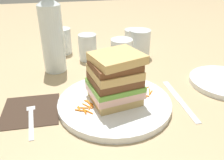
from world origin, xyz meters
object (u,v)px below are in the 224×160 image
water_bottle (52,34)px  main_plate (115,103)px  sandwich (115,79)px  empty_tumbler_2 (88,47)px  fork (31,114)px  empty_tumbler_1 (62,41)px  empty_tumbler_3 (139,43)px  napkin_dark (31,110)px  knife (181,101)px  empty_tumbler_0 (134,39)px  juice_glass (121,55)px

water_bottle → main_plate: bearing=-59.5°
sandwich → empty_tumbler_2: bearing=95.4°
fork → empty_tumbler_2: size_ratio=1.83×
empty_tumbler_1 → empty_tumbler_3: (0.27, -0.09, 0.00)m
water_bottle → empty_tumbler_1: bearing=79.8°
fork → empty_tumbler_2: (0.17, 0.31, 0.04)m
empty_tumbler_3 → napkin_dark: bearing=-142.3°
fork → water_bottle: water_bottle is taller
napkin_dark → knife: 0.37m
empty_tumbler_0 → empty_tumbler_1: 0.28m
fork → juice_glass: bearing=40.1°
main_plate → knife: 0.17m
water_bottle → empty_tumbler_3: size_ratio=2.67×
fork → empty_tumbler_3: bearing=40.0°
juice_glass → napkin_dark: bearing=-143.0°
empty_tumbler_1 → fork: bearing=-102.2°
empty_tumbler_2 → empty_tumbler_3: bearing=-3.1°
juice_glass → water_bottle: 0.23m
water_bottle → empty_tumbler_2: size_ratio=2.89×
juice_glass → empty_tumbler_0: juice_glass is taller
main_plate → empty_tumbler_1: empty_tumbler_1 is taller
main_plate → juice_glass: bearing=72.1°
fork → empty_tumbler_0: empty_tumbler_0 is taller
fork → empty_tumbler_2: 0.36m
fork → empty_tumbler_0: size_ratio=2.21×
water_bottle → empty_tumbler_0: (0.31, 0.15, -0.08)m
main_plate → empty_tumbler_3: bearing=62.1°
napkin_dark → empty_tumbler_2: bearing=59.0°
water_bottle → empty_tumbler_2: 0.15m
fork → empty_tumbler_0: 0.54m
napkin_dark → knife: bearing=-5.6°
knife → empty_tumbler_2: 0.38m
juice_glass → empty_tumbler_3: 0.11m
sandwich → fork: sandwich is taller
fork → water_bottle: size_ratio=0.63×
napkin_dark → empty_tumbler_2: 0.34m
sandwich → juice_glass: size_ratio=1.47×
empty_tumbler_1 → empty_tumbler_2: bearing=-44.1°
water_bottle → empty_tumbler_0: bearing=26.5°
water_bottle → empty_tumbler_3: water_bottle is taller
empty_tumbler_3 → empty_tumbler_0: bearing=85.2°
knife → empty_tumbler_3: (-0.01, 0.31, 0.05)m
main_plate → empty_tumbler_2: bearing=95.3°
napkin_dark → empty_tumbler_0: (0.37, 0.37, 0.04)m
main_plate → water_bottle: water_bottle is taller
napkin_dark → juice_glass: (0.28, 0.21, 0.04)m
empty_tumbler_0 → empty_tumbler_3: size_ratio=0.76×
main_plate → water_bottle: size_ratio=1.05×
knife → juice_glass: 0.27m
sandwich → water_bottle: water_bottle is taller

